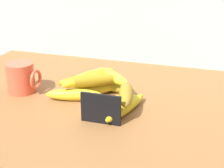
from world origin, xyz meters
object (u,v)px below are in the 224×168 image
object	(u,v)px
banana_2	(92,90)
banana_5	(89,78)
banana_8	(126,94)
banana_7	(90,81)
coffee_mug	(21,78)
banana_6	(112,77)
banana_4	(74,95)
banana_3	(110,86)
chalkboard_sign	(101,110)
banana_1	(117,102)
banana_0	(126,107)

from	to	relation	value
banana_2	banana_5	world-z (taller)	banana_5
banana_8	banana_2	bearing A→B (deg)	150.12
banana_5	banana_7	size ratio (longest dim) A/B	1.03
coffee_mug	banana_5	distance (cm)	21.62
banana_2	banana_6	xyz separation A→B (cm)	(5.57, 3.94, 3.66)
banana_4	banana_6	distance (cm)	13.62
banana_7	banana_8	world-z (taller)	same
banana_3	banana_4	world-z (taller)	same
chalkboard_sign	coffee_mug	distance (cm)	33.11
banana_1	banana_5	distance (cm)	13.86
banana_7	banana_0	bearing A→B (deg)	-28.56
banana_4	banana_0	bearing A→B (deg)	-11.12
coffee_mug	banana_8	xyz separation A→B (cm)	(35.28, -3.44, 0.51)
coffee_mug	banana_3	world-z (taller)	coffee_mug
banana_4	banana_5	bearing A→B (deg)	67.36
chalkboard_sign	banana_3	world-z (taller)	chalkboard_sign
banana_0	banana_3	xyz separation A→B (cm)	(-8.67, 13.35, 0.14)
coffee_mug	banana_2	bearing A→B (deg)	10.30
banana_5	banana_7	world-z (taller)	same
banana_1	banana_3	distance (cm)	12.38
chalkboard_sign	banana_5	xyz separation A→B (cm)	(-9.73, 17.24, 1.51)
banana_8	banana_6	bearing A→B (deg)	123.13
coffee_mug	banana_3	distance (cm)	28.42
banana_3	banana_7	xyz separation A→B (cm)	(-4.51, -6.18, 3.59)
coffee_mug	banana_7	size ratio (longest dim) A/B	0.52
banana_3	banana_5	distance (cm)	7.80
banana_1	banana_8	size ratio (longest dim) A/B	0.99
chalkboard_sign	coffee_mug	world-z (taller)	coffee_mug
banana_5	banana_6	distance (cm)	7.42
banana_3	banana_6	distance (cm)	3.78
coffee_mug	banana_4	distance (cm)	18.70
chalkboard_sign	banana_8	size ratio (longest dim) A/B	0.70
banana_0	banana_8	xyz separation A→B (cm)	(-0.24, 1.13, 3.66)
banana_4	banana_7	distance (cm)	6.52
banana_5	banana_8	bearing A→B (deg)	-30.65
banana_2	banana_7	world-z (taller)	banana_7
banana_0	banana_4	xyz separation A→B (cm)	(-17.10, 3.36, 0.18)
chalkboard_sign	banana_1	size ratio (longest dim) A/B	0.70
banana_7	banana_8	bearing A→B (deg)	-25.02
banana_7	coffee_mug	bearing A→B (deg)	-173.36
banana_3	banana_6	size ratio (longest dim) A/B	1.02
banana_5	banana_8	distance (cm)	16.57
coffee_mug	banana_1	xyz separation A→B (cm)	(32.24, -2.37, -2.90)
banana_4	banana_5	world-z (taller)	banana_5
banana_4	banana_5	size ratio (longest dim) A/B	0.84
banana_3	banana_7	world-z (taller)	banana_7
banana_1	banana_7	bearing A→B (deg)	153.35
banana_0	banana_5	world-z (taller)	banana_5
banana_1	banana_5	xyz separation A→B (cm)	(-11.22, 7.38, 3.44)
banana_0	banana_7	distance (cm)	15.46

